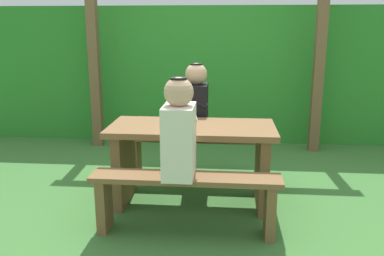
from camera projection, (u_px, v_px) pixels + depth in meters
ground_plane at (192, 202)px, 3.60m from camera, size 12.00×12.00×0.00m
hedge_backdrop at (207, 73)px, 5.67m from camera, size 6.40×0.81×1.77m
pergola_post_left at (94, 62)px, 5.08m from camera, size 0.12×0.12×2.15m
pergola_post_right at (319, 64)px, 4.85m from camera, size 0.12×0.12×2.15m
picnic_table at (192, 151)px, 3.48m from camera, size 1.40×0.64×0.70m
bench_near at (186, 192)px, 2.99m from camera, size 1.40×0.24×0.46m
bench_far at (197, 149)px, 4.05m from camera, size 1.40×0.24×0.46m
person_white_shirt at (179, 131)px, 2.89m from camera, size 0.25×0.35×0.72m
person_black_coat at (196, 103)px, 3.93m from camera, size 0.25×0.35×0.72m
drinking_glass at (174, 121)px, 3.40m from camera, size 0.08×0.08×0.10m
bottle_left at (190, 117)px, 3.31m from camera, size 0.07×0.07×0.25m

